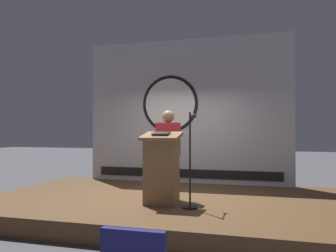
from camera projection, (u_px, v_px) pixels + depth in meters
ground_plane at (164, 214)px, 6.36m from camera, size 40.00×40.00×0.00m
stage_platform at (164, 205)px, 6.37m from camera, size 6.40×4.00×0.30m
banner_display at (186, 111)px, 8.17m from camera, size 4.82×0.12×3.36m
podium at (161, 169)px, 5.77m from camera, size 0.64×0.50×1.21m
speaker_person at (168, 154)px, 6.24m from camera, size 0.40×0.26×1.58m
microphone_stand at (191, 174)px, 5.52m from camera, size 0.24×0.49×1.52m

